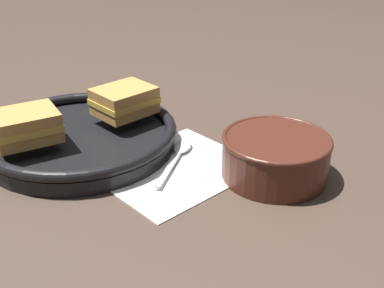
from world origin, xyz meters
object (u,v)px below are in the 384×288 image
at_px(spoon, 179,152).
at_px(sandwich_near_right, 26,126).
at_px(sandwich_near_left, 124,101).
at_px(soup_bowl, 275,154).
at_px(skillet, 80,136).

distance_m(spoon, sandwich_near_right, 0.24).
relative_size(spoon, sandwich_near_left, 1.32).
bearing_deg(soup_bowl, sandwich_near_right, 135.23).
relative_size(soup_bowl, skillet, 0.41).
height_order(spoon, sandwich_near_right, sandwich_near_right).
relative_size(soup_bowl, sandwich_near_right, 1.48).
bearing_deg(sandwich_near_right, spoon, -33.54).
relative_size(spoon, sandwich_near_right, 1.27).
relative_size(skillet, sandwich_near_left, 3.81).
height_order(sandwich_near_left, sandwich_near_right, same).
distance_m(sandwich_near_left, sandwich_near_right, 0.17).
xyz_separation_m(skillet, sandwich_near_left, (0.09, -0.00, 0.04)).
height_order(spoon, sandwich_near_left, sandwich_near_left).
bearing_deg(spoon, sandwich_near_right, 109.70).
bearing_deg(spoon, soup_bowl, -98.36).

